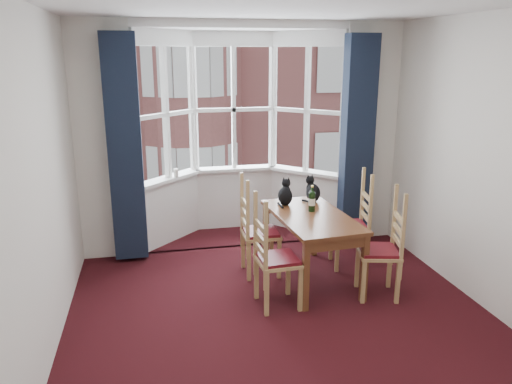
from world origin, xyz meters
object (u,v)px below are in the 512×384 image
object	(u,v)px
dining_table	(311,223)
chair_right_near	(388,252)
chair_left_near	(269,262)
wine_bottle	(312,200)
cat_left	(285,194)
cat_right	(313,191)
chair_left_far	(253,234)
chair_right_far	(357,227)
candle_tall	(176,173)

from	to	relation	value
dining_table	chair_right_near	size ratio (longest dim) A/B	1.53
chair_left_near	wine_bottle	xyz separation A→B (m)	(0.62, 0.61, 0.41)
cat_left	cat_right	size ratio (longest dim) A/B	1.00
chair_left_far	cat_right	xyz separation A→B (m)	(0.76, 0.21, 0.40)
chair_left_far	chair_right_far	size ratio (longest dim) A/B	1.00
chair_right_far	chair_right_near	bearing A→B (deg)	-90.19
cat_right	candle_tall	distance (m)	1.83
chair_right_near	candle_tall	distance (m)	2.88
dining_table	chair_left_far	xyz separation A→B (m)	(-0.59, 0.29, -0.18)
dining_table	chair_left_near	distance (m)	0.78
chair_right_near	candle_tall	world-z (taller)	candle_tall
dining_table	cat_right	size ratio (longest dim) A/B	4.54
chair_right_near	cat_right	world-z (taller)	cat_right
chair_left_near	dining_table	bearing A→B (deg)	40.05
chair_left_far	candle_tall	distance (m)	1.52
chair_left_near	chair_left_far	distance (m)	0.78
cat_left	wine_bottle	xyz separation A→B (m)	(0.22, -0.30, 0.01)
chair_right_near	candle_tall	bearing A→B (deg)	134.51
chair_left_far	candle_tall	xyz separation A→B (m)	(-0.76, 1.23, 0.45)
chair_right_far	cat_left	size ratio (longest dim) A/B	2.95
chair_right_far	candle_tall	xyz separation A→B (m)	(-2.00, 1.25, 0.45)
cat_right	dining_table	bearing A→B (deg)	-109.00
chair_right_far	cat_right	world-z (taller)	cat_right
chair_left_near	cat_left	world-z (taller)	cat_left
cat_left	candle_tall	xyz separation A→B (m)	(-1.17, 1.09, 0.05)
chair_left_near	chair_left_far	xyz separation A→B (m)	(-0.00, 0.78, 0.00)
candle_tall	dining_table	bearing A→B (deg)	-48.33
wine_bottle	candle_tall	xyz separation A→B (m)	(-1.39, 1.39, 0.05)
chair_left_far	chair_left_near	bearing A→B (deg)	-89.67
candle_tall	chair_right_far	bearing A→B (deg)	-32.08
chair_left_near	cat_left	size ratio (longest dim) A/B	2.95
chair_left_near	wine_bottle	world-z (taller)	wine_bottle
cat_left	candle_tall	size ratio (longest dim) A/B	2.90
wine_bottle	candle_tall	size ratio (longest dim) A/B	2.69
chair_right_near	candle_tall	xyz separation A→B (m)	(-1.99, 2.03, 0.45)
chair_left_far	chair_right_near	bearing A→B (deg)	-32.95
cat_left	cat_right	world-z (taller)	same
dining_table	cat_right	world-z (taller)	cat_right
chair_left_near	candle_tall	distance (m)	2.19
chair_right_near	cat_left	size ratio (longest dim) A/B	2.95
chair_right_near	chair_right_far	world-z (taller)	same
candle_tall	wine_bottle	bearing A→B (deg)	-45.16
chair_left_far	candle_tall	bearing A→B (deg)	121.76
cat_right	candle_tall	world-z (taller)	cat_right
candle_tall	chair_left_near	bearing A→B (deg)	-69.09
dining_table	cat_right	distance (m)	0.57
chair_left_near	chair_left_far	world-z (taller)	same
chair_right_near	cat_left	xyz separation A→B (m)	(-0.83, 0.94, 0.40)
chair_right_far	wine_bottle	world-z (taller)	wine_bottle
wine_bottle	candle_tall	distance (m)	1.97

